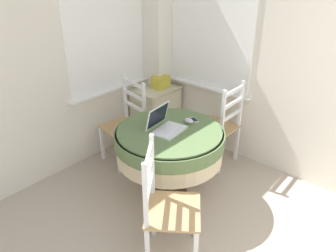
{
  "coord_description": "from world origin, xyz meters",
  "views": [
    {
      "loc": [
        -1.32,
        0.43,
        2.16
      ],
      "look_at": [
        0.89,
        2.37,
        0.66
      ],
      "focal_mm": 35.0,
      "sensor_mm": 36.0,
      "label": 1
    }
  ],
  "objects_px": {
    "dining_chair_near_back_window": "(126,124)",
    "corner_cabinet": "(156,113)",
    "computer_mouse": "(189,121)",
    "round_dining_table": "(169,143)",
    "cell_phone": "(194,120)",
    "laptop": "(165,125)",
    "dining_chair_camera_near": "(167,208)",
    "storage_box": "(161,82)",
    "dining_chair_near_right_window": "(220,127)"
  },
  "relations": [
    {
      "from": "dining_chair_near_back_window",
      "to": "corner_cabinet",
      "type": "bearing_deg",
      "value": 12.08
    },
    {
      "from": "computer_mouse",
      "to": "round_dining_table",
      "type": "bearing_deg",
      "value": 168.15
    },
    {
      "from": "cell_phone",
      "to": "corner_cabinet",
      "type": "height_order",
      "value": "cell_phone"
    },
    {
      "from": "laptop",
      "to": "dining_chair_near_back_window",
      "type": "relative_size",
      "value": 0.35
    },
    {
      "from": "cell_phone",
      "to": "round_dining_table",
      "type": "bearing_deg",
      "value": 170.89
    },
    {
      "from": "round_dining_table",
      "to": "dining_chair_near_back_window",
      "type": "xyz_separation_m",
      "value": [
        0.14,
        0.79,
        -0.12
      ]
    },
    {
      "from": "round_dining_table",
      "to": "dining_chair_camera_near",
      "type": "bearing_deg",
      "value": -140.24
    },
    {
      "from": "round_dining_table",
      "to": "storage_box",
      "type": "height_order",
      "value": "storage_box"
    },
    {
      "from": "corner_cabinet",
      "to": "round_dining_table",
      "type": "bearing_deg",
      "value": -130.69
    },
    {
      "from": "computer_mouse",
      "to": "dining_chair_near_back_window",
      "type": "xyz_separation_m",
      "value": [
        -0.09,
        0.83,
        -0.28
      ]
    },
    {
      "from": "dining_chair_near_right_window",
      "to": "corner_cabinet",
      "type": "distance_m",
      "value": 1.0
    },
    {
      "from": "laptop",
      "to": "computer_mouse",
      "type": "relative_size",
      "value": 3.53
    },
    {
      "from": "computer_mouse",
      "to": "storage_box",
      "type": "xyz_separation_m",
      "value": [
        0.62,
        0.94,
        0.02
      ]
    },
    {
      "from": "dining_chair_near_back_window",
      "to": "dining_chair_camera_near",
      "type": "bearing_deg",
      "value": -120.12
    },
    {
      "from": "laptop",
      "to": "corner_cabinet",
      "type": "height_order",
      "value": "laptop"
    },
    {
      "from": "storage_box",
      "to": "corner_cabinet",
      "type": "bearing_deg",
      "value": 149.26
    },
    {
      "from": "cell_phone",
      "to": "corner_cabinet",
      "type": "xyz_separation_m",
      "value": [
        0.48,
        0.98,
        -0.38
      ]
    },
    {
      "from": "round_dining_table",
      "to": "corner_cabinet",
      "type": "xyz_separation_m",
      "value": [
        0.8,
        0.93,
        -0.24
      ]
    },
    {
      "from": "laptop",
      "to": "dining_chair_near_right_window",
      "type": "relative_size",
      "value": 0.35
    },
    {
      "from": "dining_chair_near_right_window",
      "to": "storage_box",
      "type": "distance_m",
      "value": 1.0
    },
    {
      "from": "cell_phone",
      "to": "dining_chair_near_back_window",
      "type": "distance_m",
      "value": 0.89
    },
    {
      "from": "corner_cabinet",
      "to": "storage_box",
      "type": "distance_m",
      "value": 0.43
    },
    {
      "from": "cell_phone",
      "to": "dining_chair_near_right_window",
      "type": "height_order",
      "value": "dining_chair_near_right_window"
    },
    {
      "from": "round_dining_table",
      "to": "cell_phone",
      "type": "height_order",
      "value": "cell_phone"
    },
    {
      "from": "round_dining_table",
      "to": "computer_mouse",
      "type": "distance_m",
      "value": 0.29
    },
    {
      "from": "round_dining_table",
      "to": "storage_box",
      "type": "xyz_separation_m",
      "value": [
        0.85,
        0.89,
        0.18
      ]
    },
    {
      "from": "laptop",
      "to": "computer_mouse",
      "type": "distance_m",
      "value": 0.27
    },
    {
      "from": "laptop",
      "to": "cell_phone",
      "type": "relative_size",
      "value": 2.6
    },
    {
      "from": "dining_chair_near_back_window",
      "to": "storage_box",
      "type": "xyz_separation_m",
      "value": [
        0.71,
        0.11,
        0.3
      ]
    },
    {
      "from": "dining_chair_near_back_window",
      "to": "storage_box",
      "type": "height_order",
      "value": "dining_chair_near_back_window"
    },
    {
      "from": "dining_chair_near_right_window",
      "to": "laptop",
      "type": "bearing_deg",
      "value": 173.7
    },
    {
      "from": "laptop",
      "to": "dining_chair_camera_near",
      "type": "height_order",
      "value": "dining_chair_camera_near"
    },
    {
      "from": "corner_cabinet",
      "to": "storage_box",
      "type": "height_order",
      "value": "storage_box"
    },
    {
      "from": "cell_phone",
      "to": "storage_box",
      "type": "bearing_deg",
      "value": 60.26
    },
    {
      "from": "dining_chair_near_back_window",
      "to": "round_dining_table",
      "type": "bearing_deg",
      "value": -100.08
    },
    {
      "from": "dining_chair_near_back_window",
      "to": "storage_box",
      "type": "bearing_deg",
      "value": 8.52
    },
    {
      "from": "round_dining_table",
      "to": "dining_chair_near_back_window",
      "type": "bearing_deg",
      "value": 79.92
    },
    {
      "from": "dining_chair_near_back_window",
      "to": "corner_cabinet",
      "type": "distance_m",
      "value": 0.68
    },
    {
      "from": "laptop",
      "to": "dining_chair_camera_near",
      "type": "relative_size",
      "value": 0.35
    },
    {
      "from": "dining_chair_near_right_window",
      "to": "dining_chair_camera_near",
      "type": "relative_size",
      "value": 1.0
    },
    {
      "from": "dining_chair_camera_near",
      "to": "storage_box",
      "type": "distance_m",
      "value": 2.05
    },
    {
      "from": "cell_phone",
      "to": "dining_chair_camera_near",
      "type": "relative_size",
      "value": 0.13
    },
    {
      "from": "storage_box",
      "to": "cell_phone",
      "type": "bearing_deg",
      "value": -119.74
    },
    {
      "from": "laptop",
      "to": "dining_chair_near_right_window",
      "type": "xyz_separation_m",
      "value": [
        0.83,
        -0.09,
        -0.3
      ]
    },
    {
      "from": "round_dining_table",
      "to": "dining_chair_camera_near",
      "type": "height_order",
      "value": "dining_chair_camera_near"
    },
    {
      "from": "computer_mouse",
      "to": "cell_phone",
      "type": "distance_m",
      "value": 0.09
    },
    {
      "from": "storage_box",
      "to": "dining_chair_near_back_window",
      "type": "bearing_deg",
      "value": -171.48
    },
    {
      "from": "cell_phone",
      "to": "dining_chair_camera_near",
      "type": "xyz_separation_m",
      "value": [
        -0.93,
        -0.46,
        -0.26
      ]
    },
    {
      "from": "round_dining_table",
      "to": "laptop",
      "type": "height_order",
      "value": "laptop"
    },
    {
      "from": "round_dining_table",
      "to": "storage_box",
      "type": "bearing_deg",
      "value": 46.3
    }
  ]
}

